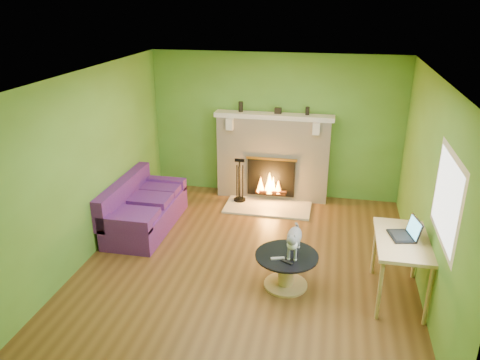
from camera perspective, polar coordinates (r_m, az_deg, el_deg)
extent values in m
plane|color=brown|center=(6.73, 1.09, -9.77)|extent=(5.00, 5.00, 0.00)
plane|color=white|center=(5.81, 1.28, 12.67)|extent=(5.00, 5.00, 0.00)
plane|color=#50822A|center=(8.50, 4.30, 6.54)|extent=(5.00, 0.00, 5.00)
plane|color=#50822A|center=(3.98, -5.60, -12.13)|extent=(5.00, 0.00, 5.00)
plane|color=#50822A|center=(6.90, -17.54, 1.95)|extent=(0.00, 5.00, 5.00)
plane|color=#50822A|center=(6.18, 22.14, -0.94)|extent=(0.00, 5.00, 5.00)
plane|color=silver|center=(5.27, 23.93, -2.11)|extent=(0.00, 1.20, 1.20)
plane|color=white|center=(5.27, 23.85, -2.10)|extent=(0.00, 1.06, 1.06)
cube|color=beige|center=(8.50, 4.03, 2.66)|extent=(2.00, 0.35, 1.50)
cube|color=black|center=(8.43, 3.80, 0.26)|extent=(0.85, 0.03, 0.68)
cube|color=gold|center=(8.30, 3.86, 2.56)|extent=(0.91, 0.02, 0.04)
cylinder|color=black|center=(8.50, 3.72, -1.58)|extent=(0.55, 0.07, 0.07)
cube|color=silver|center=(8.25, 4.15, 7.79)|extent=(2.10, 0.28, 0.08)
cube|color=silver|center=(8.23, -1.27, 6.82)|extent=(0.12, 0.10, 0.20)
cube|color=silver|center=(8.04, 9.27, 6.18)|extent=(0.12, 0.10, 0.20)
cube|color=beige|center=(8.29, 3.40, -3.31)|extent=(1.50, 0.75, 0.03)
cube|color=silver|center=(8.25, 4.15, 7.79)|extent=(2.10, 0.28, 0.08)
cube|color=#4A1B66|center=(7.68, -11.30, -4.33)|extent=(0.80, 1.76, 0.40)
cube|color=#4A1B66|center=(7.68, -13.97, -1.74)|extent=(0.18, 1.76, 0.50)
cube|color=#4A1B66|center=(6.92, -13.94, -5.23)|extent=(0.80, 0.18, 0.20)
cube|color=#4A1B66|center=(8.24, -9.36, -0.41)|extent=(0.80, 0.18, 0.20)
cube|color=#4A1B66|center=(7.14, -12.62, -4.24)|extent=(0.63, 0.47, 0.11)
cube|color=#4A1B66|center=(7.63, -10.87, -2.37)|extent=(0.63, 0.47, 0.11)
cube|color=#4A1B66|center=(8.05, -9.56, -0.96)|extent=(0.63, 0.47, 0.11)
cylinder|color=tan|center=(6.23, 5.57, -12.55)|extent=(0.56, 0.56, 0.03)
cylinder|color=tan|center=(6.12, 5.64, -10.91)|extent=(0.20, 0.20, 0.39)
cylinder|color=black|center=(6.00, 5.72, -9.18)|extent=(0.80, 0.80, 0.03)
cube|color=tan|center=(5.93, 19.28, -7.01)|extent=(0.63, 1.09, 0.04)
cylinder|color=tan|center=(5.68, 16.65, -12.79)|extent=(0.05, 0.05, 0.76)
cylinder|color=tan|center=(5.76, 21.97, -13.00)|extent=(0.05, 0.05, 0.76)
cylinder|color=tan|center=(6.51, 16.07, -7.96)|extent=(0.05, 0.05, 0.76)
cylinder|color=tan|center=(6.59, 20.65, -8.21)|extent=(0.05, 0.05, 0.76)
cube|color=gray|center=(5.90, 4.62, -9.50)|extent=(0.18, 0.10, 0.02)
cube|color=black|center=(5.84, 5.73, -9.91)|extent=(0.16, 0.11, 0.02)
cylinder|color=black|center=(8.34, 0.09, 8.93)|extent=(0.08, 0.08, 0.18)
cylinder|color=black|center=(8.20, 8.22, 8.33)|extent=(0.07, 0.07, 0.14)
cube|color=black|center=(8.25, 4.66, 8.42)|extent=(0.12, 0.08, 0.10)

